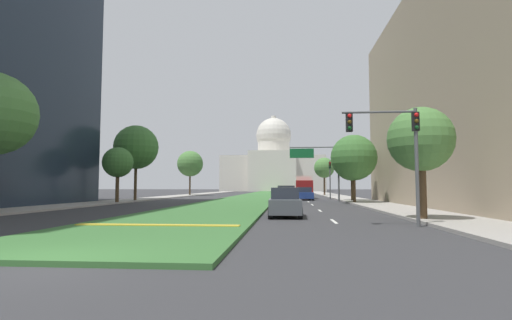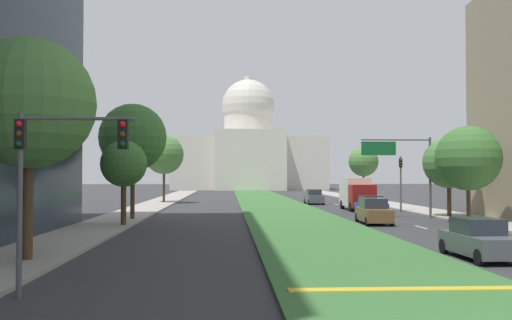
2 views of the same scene
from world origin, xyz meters
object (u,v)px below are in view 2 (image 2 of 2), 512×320
object	(u,v)px
traffic_light_far_right	(401,177)
sedan_distant	(371,206)
street_tree_right_mid	(468,158)
box_truck_delivery	(357,193)
street_tree_left_mid	(124,164)
street_tree_left_far	(133,138)
overhead_guide_sign	(404,160)
street_tree_left_near	(29,104)
sedan_midblock	(374,212)
street_tree_left_distant	(164,155)
capitol_building	(248,153)
street_tree_right_far	(449,163)
sedan_far_horizon	(314,197)
sedan_lead_stopped	(479,240)
street_tree_right_distant	(363,162)
traffic_light_near_left	(50,163)

from	to	relation	value
traffic_light_far_right	sedan_distant	distance (m)	5.22
street_tree_right_mid	box_truck_delivery	distance (m)	16.79
street_tree_left_mid	traffic_light_far_right	bearing A→B (deg)	31.39
street_tree_left_far	box_truck_delivery	distance (m)	23.80
overhead_guide_sign	box_truck_delivery	distance (m)	11.07
street_tree_left_near	sedan_midblock	world-z (taller)	street_tree_left_near
street_tree_left_distant	sedan_distant	size ratio (longest dim) A/B	1.97
capitol_building	street_tree_left_distant	distance (m)	73.09
street_tree_left_mid	sedan_distant	bearing A→B (deg)	29.91
capitol_building	street_tree_right_far	world-z (taller)	capitol_building
traffic_light_far_right	street_tree_right_far	distance (m)	7.55
street_tree_left_distant	sedan_far_horizon	world-z (taller)	street_tree_left_distant
street_tree_left_far	box_truck_delivery	size ratio (longest dim) A/B	1.39
sedan_lead_stopped	sedan_far_horizon	xyz separation A→B (m)	(-0.06, 44.63, 0.04)
traffic_light_far_right	street_tree_right_far	size ratio (longest dim) A/B	0.80
sedan_lead_stopped	box_truck_delivery	world-z (taller)	box_truck_delivery
street_tree_left_far	street_tree_right_distant	bearing A→B (deg)	48.56
sedan_far_horizon	box_truck_delivery	world-z (taller)	box_truck_delivery
street_tree_right_mid	street_tree_left_distant	size ratio (longest dim) A/B	0.83
overhead_guide_sign	traffic_light_near_left	bearing A→B (deg)	-123.55
street_tree_right_far	street_tree_left_distant	world-z (taller)	street_tree_left_distant
traffic_light_near_left	street_tree_left_near	distance (m)	7.42
street_tree_left_distant	sedan_midblock	size ratio (longest dim) A/B	1.77
street_tree_left_near	street_tree_right_far	size ratio (longest dim) A/B	1.36
sedan_far_horizon	sedan_lead_stopped	bearing A→B (deg)	-89.92
traffic_light_near_left	overhead_guide_sign	world-z (taller)	overhead_guide_sign
sedan_midblock	street_tree_left_mid	bearing A→B (deg)	-174.85
street_tree_right_distant	street_tree_right_mid	bearing A→B (deg)	-89.96
traffic_light_far_right	sedan_lead_stopped	distance (m)	30.20
sedan_lead_stopped	street_tree_left_distant	bearing A→B (deg)	110.82
traffic_light_near_left	street_tree_left_near	world-z (taller)	street_tree_left_near
capitol_building	sedan_far_horizon	size ratio (longest dim) A/B	8.12
street_tree_left_near	street_tree_left_mid	world-z (taller)	street_tree_left_near
street_tree_left_mid	street_tree_left_distant	world-z (taller)	street_tree_left_distant
street_tree_right_mid	street_tree_left_far	bearing A→B (deg)	171.13
street_tree_left_near	overhead_guide_sign	bearing A→B (deg)	45.70
sedan_midblock	sedan_far_horizon	world-z (taller)	sedan_midblock
traffic_light_far_right	street_tree_left_far	size ratio (longest dim) A/B	0.59
street_tree_right_mid	street_tree_left_distant	bearing A→B (deg)	129.09
overhead_guide_sign	street_tree_left_distant	size ratio (longest dim) A/B	0.77
street_tree_left_near	traffic_light_far_right	bearing A→B (deg)	51.17
capitol_building	sedan_lead_stopped	size ratio (longest dim) A/B	8.47
traffic_light_near_left	sedan_midblock	bearing A→B (deg)	57.03
street_tree_left_far	sedan_far_horizon	xyz separation A→B (m)	(17.48, 23.86, -5.48)
street_tree_right_mid	sedan_midblock	world-z (taller)	street_tree_right_mid
street_tree_left_mid	sedan_lead_stopped	world-z (taller)	street_tree_left_mid
capitol_building	street_tree_right_mid	size ratio (longest dim) A/B	5.26
traffic_light_far_right	sedan_midblock	bearing A→B (deg)	-114.90
sedan_distant	street_tree_left_mid	bearing A→B (deg)	-150.09
overhead_guide_sign	sedan_far_horizon	xyz separation A→B (m)	(-3.92, 22.32, -3.83)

